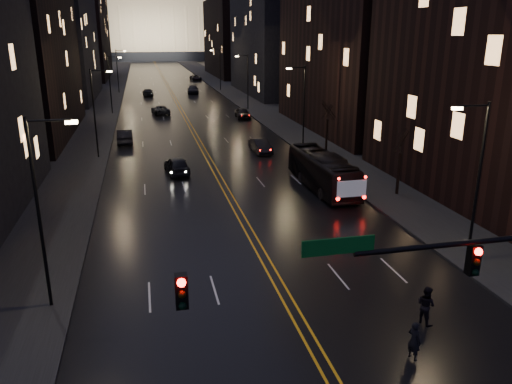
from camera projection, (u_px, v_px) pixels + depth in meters
road at (164, 80)px, 137.22m from camera, size 20.00×320.00×0.02m
sidewalk_left at (112, 81)px, 134.27m from camera, size 8.00×320.00×0.16m
sidewalk_right at (215, 79)px, 140.14m from camera, size 8.00×320.00×0.16m
center_line at (164, 80)px, 137.22m from camera, size 0.62×320.00×0.01m
building_left_mid at (7, 18)px, 57.94m from camera, size 12.00×30.00×28.00m
building_left_far at (59, 46)px, 94.47m from camera, size 12.00×34.00×20.00m
building_left_dist at (84, 34)px, 138.46m from camera, size 12.00×40.00×24.00m
building_right_mid at (273, 29)px, 102.37m from camera, size 12.00×34.00×26.00m
building_right_dist at (232, 38)px, 147.58m from camera, size 12.00×40.00×22.00m
capitol at (150, 23)px, 243.51m from camera, size 90.00×50.00×58.50m
streetlamp_right_near at (476, 176)px, 26.44m from camera, size 2.13×0.25×9.00m
streetlamp_left_near at (42, 205)px, 21.91m from camera, size 2.13×0.25×9.00m
streetlamp_right_mid at (303, 102)px, 54.32m from camera, size 2.13×0.25×9.00m
streetlamp_left_mid at (96, 109)px, 49.78m from camera, size 2.13×0.25×9.00m
streetlamp_right_far at (247, 79)px, 82.19m from camera, size 2.13×0.25×9.00m
streetlamp_left_far at (111, 82)px, 77.66m from camera, size 2.13×0.25×9.00m
streetlamp_right_dist at (219, 67)px, 110.07m from camera, size 2.13×0.25×9.00m
streetlamp_left_dist at (118, 69)px, 105.54m from camera, size 2.13×0.25×9.00m
tree_right_mid at (401, 139)px, 38.22m from camera, size 2.40×2.40×6.65m
tree_right_far at (328, 110)px, 53.09m from camera, size 2.40×2.40×6.65m
bus at (322, 171)px, 40.93m from camera, size 2.69×10.76×2.99m
oncoming_car_a at (177, 165)px, 45.54m from camera, size 2.35×4.80×1.58m
oncoming_car_b at (125, 136)px, 58.21m from camera, size 1.90×5.06×1.65m
oncoming_car_c at (161, 110)px, 78.84m from camera, size 3.01×5.38×1.42m
oncoming_car_d at (148, 92)px, 102.13m from camera, size 2.22×5.06×1.45m
receding_car_a at (261, 146)px, 53.50m from camera, size 1.81×4.55×1.47m
receding_car_b at (243, 113)px, 75.12m from camera, size 2.03×4.77×1.61m
receding_car_c at (193, 90)px, 105.71m from camera, size 2.85×5.89×1.65m
receding_car_d at (196, 78)px, 135.60m from camera, size 3.08×5.51×1.45m
pedestrian_a at (414, 341)px, 19.50m from camera, size 0.58×0.70×1.65m
pedestrian_b at (426, 305)px, 21.93m from camera, size 0.74×0.98×1.79m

